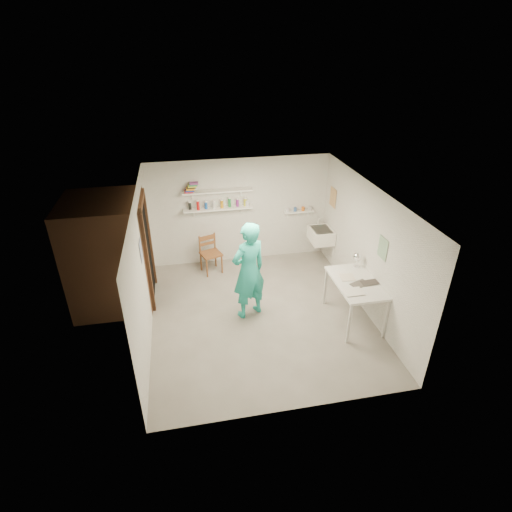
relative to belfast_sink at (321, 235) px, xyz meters
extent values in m
cube|color=slate|center=(-1.75, -1.70, -0.71)|extent=(4.00, 4.50, 0.02)
cube|color=silver|center=(-1.75, -1.70, 1.71)|extent=(4.00, 4.50, 0.02)
cube|color=silver|center=(-1.75, 0.56, 0.50)|extent=(4.00, 0.02, 2.40)
cube|color=silver|center=(-1.75, -3.96, 0.50)|extent=(4.00, 0.02, 2.40)
cube|color=silver|center=(-3.76, -1.70, 0.50)|extent=(0.02, 4.50, 2.40)
cube|color=silver|center=(0.26, -1.70, 0.50)|extent=(0.02, 4.50, 2.40)
cube|color=black|center=(-3.74, -0.65, 0.30)|extent=(0.02, 0.90, 2.00)
cube|color=brown|center=(-4.45, -0.65, 0.35)|extent=(1.40, 1.50, 2.10)
cube|color=brown|center=(-3.72, -0.65, 1.35)|extent=(0.06, 1.05, 0.10)
cube|color=brown|center=(-3.72, -1.15, 0.30)|extent=(0.06, 0.10, 2.00)
cube|color=brown|center=(-3.72, -0.15, 0.30)|extent=(0.06, 0.10, 2.00)
cube|color=white|center=(-2.25, 0.43, 0.65)|extent=(1.50, 0.22, 0.03)
cube|color=white|center=(-2.25, 0.43, 1.05)|extent=(1.50, 0.22, 0.03)
cube|color=white|center=(-0.40, 0.47, 0.42)|extent=(0.70, 0.14, 0.03)
cube|color=#334C7F|center=(-3.74, -1.65, 0.85)|extent=(0.01, 0.28, 0.36)
cube|color=#995933|center=(0.24, 0.10, 0.85)|extent=(0.01, 0.34, 0.42)
cube|color=#3F724C|center=(0.24, -2.25, 0.80)|extent=(0.01, 0.30, 0.38)
cube|color=white|center=(0.00, 0.00, 0.00)|extent=(0.48, 0.60, 0.30)
imported|color=#22AD9C|center=(-1.95, -1.62, 0.24)|extent=(0.81, 0.69, 1.88)
cylinder|color=beige|center=(-1.86, -1.42, 0.55)|extent=(0.32, 0.17, 0.34)
cube|color=brown|center=(-2.49, 0.07, -0.25)|extent=(0.52, 0.51, 0.89)
cube|color=silver|center=(-0.11, -2.17, -0.28)|extent=(0.75, 1.25, 0.83)
sphere|color=white|center=(0.10, -1.68, 0.35)|extent=(0.16, 0.16, 0.16)
cylinder|color=black|center=(-2.86, 0.43, 0.75)|extent=(0.06, 0.06, 0.17)
cylinder|color=red|center=(-2.69, 0.43, 0.75)|extent=(0.06, 0.06, 0.17)
cylinder|color=blue|center=(-2.51, 0.43, 0.75)|extent=(0.06, 0.06, 0.17)
cylinder|color=white|center=(-2.34, 0.43, 0.75)|extent=(0.06, 0.06, 0.17)
cylinder|color=orange|center=(-2.16, 0.43, 0.75)|extent=(0.06, 0.06, 0.17)
cylinder|color=#268C3F|center=(-1.99, 0.43, 0.75)|extent=(0.06, 0.06, 0.17)
cylinder|color=#8C268C|center=(-1.81, 0.43, 0.75)|extent=(0.06, 0.06, 0.17)
cylinder|color=gold|center=(-1.64, 0.43, 0.75)|extent=(0.06, 0.06, 0.17)
cube|color=red|center=(-2.85, 0.43, 1.08)|extent=(0.18, 0.14, 0.03)
cube|color=#1933A5|center=(-2.83, 0.43, 1.11)|extent=(0.18, 0.14, 0.03)
cube|color=orange|center=(-2.81, 0.43, 1.14)|extent=(0.18, 0.14, 0.03)
cube|color=black|center=(-2.79, 0.43, 1.16)|extent=(0.18, 0.14, 0.03)
cube|color=yellow|center=(-2.77, 0.43, 1.19)|extent=(0.18, 0.14, 0.03)
cube|color=#338C4C|center=(-2.75, 0.43, 1.22)|extent=(0.18, 0.14, 0.03)
cube|color=#8C3F8C|center=(-2.73, 0.43, 1.25)|extent=(0.18, 0.14, 0.03)
cylinder|color=silver|center=(-0.61, 0.47, 0.48)|extent=(0.07, 0.07, 0.09)
cylinder|color=#335999|center=(-0.47, 0.47, 0.48)|extent=(0.07, 0.07, 0.09)
cylinder|color=orange|center=(-0.33, 0.47, 0.48)|extent=(0.07, 0.07, 0.09)
cylinder|color=#999999|center=(-0.19, 0.47, 0.48)|extent=(0.07, 0.07, 0.09)
cube|color=silver|center=(-0.11, -2.17, 0.13)|extent=(0.30, 0.22, 0.00)
cube|color=#4C4742|center=(-0.11, -2.17, 0.14)|extent=(0.30, 0.22, 0.00)
cube|color=beige|center=(-0.11, -2.17, 0.14)|extent=(0.30, 0.22, 0.00)
cube|color=#383330|center=(-0.11, -2.17, 0.14)|extent=(0.30, 0.22, 0.00)
cube|color=silver|center=(-0.11, -2.17, 0.15)|extent=(0.30, 0.22, 0.00)
camera|label=1|loc=(-3.00, -7.68, 3.90)|focal=28.00mm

